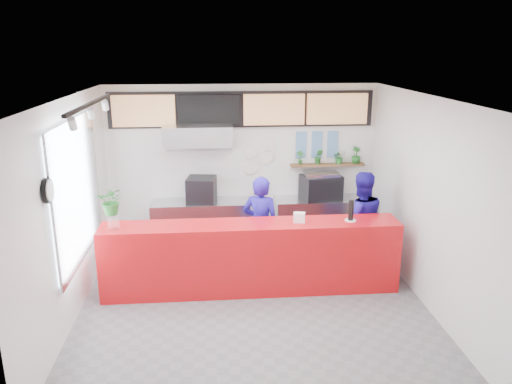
% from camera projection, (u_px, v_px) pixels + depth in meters
% --- Properties ---
extents(floor, '(5.00, 5.00, 0.00)m').
position_uv_depth(floor, '(253.00, 302.00, 7.40)').
color(floor, slate).
rests_on(floor, ground).
extents(ceiling, '(5.00, 5.00, 0.00)m').
position_uv_depth(ceiling, '(253.00, 98.00, 6.55)').
color(ceiling, silver).
extents(wall_back, '(5.00, 0.00, 5.00)m').
position_uv_depth(wall_back, '(243.00, 165.00, 9.36)').
color(wall_back, white).
rests_on(wall_back, ground).
extents(wall_left, '(0.00, 5.00, 5.00)m').
position_uv_depth(wall_left, '(70.00, 211.00, 6.77)').
color(wall_left, white).
rests_on(wall_left, ground).
extents(wall_right, '(0.00, 5.00, 5.00)m').
position_uv_depth(wall_right, '(426.00, 202.00, 7.18)').
color(wall_right, white).
rests_on(wall_right, ground).
extents(service_counter, '(4.50, 0.60, 1.10)m').
position_uv_depth(service_counter, '(251.00, 257.00, 7.62)').
color(service_counter, red).
rests_on(service_counter, ground).
extents(cream_band, '(5.00, 0.02, 0.80)m').
position_uv_depth(cream_band, '(242.00, 106.00, 9.04)').
color(cream_band, beige).
rests_on(cream_band, wall_back).
extents(prep_bench, '(1.80, 0.60, 0.90)m').
position_uv_depth(prep_bench, '(201.00, 224.00, 9.31)').
color(prep_bench, '#B2B5BA').
rests_on(prep_bench, ground).
extents(panini_oven, '(0.57, 0.57, 0.45)m').
position_uv_depth(panini_oven, '(202.00, 190.00, 9.12)').
color(panini_oven, black).
rests_on(panini_oven, prep_bench).
extents(extraction_hood, '(1.20, 0.70, 0.35)m').
position_uv_depth(extraction_hood, '(198.00, 135.00, 8.78)').
color(extraction_hood, '#B2B5BA').
rests_on(extraction_hood, ceiling).
extents(hood_lip, '(1.20, 0.69, 0.31)m').
position_uv_depth(hood_lip, '(199.00, 146.00, 8.84)').
color(hood_lip, '#B2B5BA').
rests_on(hood_lip, ceiling).
extents(right_bench, '(1.80, 0.60, 0.90)m').
position_uv_depth(right_bench, '(322.00, 221.00, 9.50)').
color(right_bench, '#B2B5BA').
rests_on(right_bench, ground).
extents(espresso_machine, '(0.79, 0.63, 0.45)m').
position_uv_depth(espresso_machine, '(321.00, 187.00, 9.30)').
color(espresso_machine, black).
rests_on(espresso_machine, right_bench).
extents(espresso_tray, '(0.63, 0.43, 0.06)m').
position_uv_depth(espresso_tray, '(321.00, 174.00, 9.23)').
color(espresso_tray, silver).
rests_on(espresso_tray, espresso_machine).
extents(herb_shelf, '(1.40, 0.18, 0.04)m').
position_uv_depth(herb_shelf, '(327.00, 165.00, 9.40)').
color(herb_shelf, brown).
rests_on(herb_shelf, wall_back).
extents(menu_board_far_left, '(1.10, 0.10, 0.55)m').
position_uv_depth(menu_board_far_left, '(144.00, 111.00, 8.81)').
color(menu_board_far_left, tan).
rests_on(menu_board_far_left, wall_back).
extents(menu_board_mid_left, '(1.10, 0.10, 0.55)m').
position_uv_depth(menu_board_mid_left, '(210.00, 110.00, 8.90)').
color(menu_board_mid_left, black).
rests_on(menu_board_mid_left, wall_back).
extents(menu_board_mid_right, '(1.10, 0.10, 0.55)m').
position_uv_depth(menu_board_mid_right, '(274.00, 110.00, 9.00)').
color(menu_board_mid_right, tan).
rests_on(menu_board_mid_right, wall_back).
extents(menu_board_far_right, '(1.10, 0.10, 0.55)m').
position_uv_depth(menu_board_far_right, '(337.00, 109.00, 9.09)').
color(menu_board_far_right, tan).
rests_on(menu_board_far_right, wall_back).
extents(soffit, '(4.80, 0.04, 0.65)m').
position_uv_depth(soffit, '(242.00, 109.00, 9.03)').
color(soffit, black).
rests_on(soffit, wall_back).
extents(window_pane, '(0.04, 2.20, 1.90)m').
position_uv_depth(window_pane, '(76.00, 191.00, 7.00)').
color(window_pane, silver).
rests_on(window_pane, wall_left).
extents(window_frame, '(0.03, 2.30, 2.00)m').
position_uv_depth(window_frame, '(78.00, 191.00, 7.00)').
color(window_frame, '#B2B5BA').
rests_on(window_frame, wall_left).
extents(wall_clock_rim, '(0.05, 0.30, 0.30)m').
position_uv_depth(wall_clock_rim, '(47.00, 191.00, 5.76)').
color(wall_clock_rim, black).
rests_on(wall_clock_rim, wall_left).
extents(wall_clock_face, '(0.02, 0.26, 0.26)m').
position_uv_depth(wall_clock_face, '(50.00, 191.00, 5.76)').
color(wall_clock_face, white).
rests_on(wall_clock_face, wall_left).
extents(track_rail, '(0.05, 2.40, 0.04)m').
position_uv_depth(track_rail, '(90.00, 104.00, 6.40)').
color(track_rail, black).
rests_on(track_rail, ceiling).
extents(dec_plate_a, '(0.24, 0.03, 0.24)m').
position_uv_depth(dec_plate_a, '(251.00, 152.00, 9.28)').
color(dec_plate_a, silver).
rests_on(dec_plate_a, wall_back).
extents(dec_plate_b, '(0.24, 0.03, 0.24)m').
position_uv_depth(dec_plate_b, '(267.00, 157.00, 9.33)').
color(dec_plate_b, silver).
rests_on(dec_plate_b, wall_back).
extents(dec_plate_c, '(0.24, 0.03, 0.24)m').
position_uv_depth(dec_plate_c, '(251.00, 168.00, 9.36)').
color(dec_plate_c, silver).
rests_on(dec_plate_c, wall_back).
extents(dec_plate_d, '(0.24, 0.03, 0.24)m').
position_uv_depth(dec_plate_d, '(269.00, 144.00, 9.26)').
color(dec_plate_d, silver).
rests_on(dec_plate_d, wall_back).
extents(photo_frame_a, '(0.20, 0.02, 0.25)m').
position_uv_depth(photo_frame_a, '(301.00, 138.00, 9.29)').
color(photo_frame_a, '#598CBF').
rests_on(photo_frame_a, wall_back).
extents(photo_frame_b, '(0.20, 0.02, 0.25)m').
position_uv_depth(photo_frame_b, '(317.00, 138.00, 9.32)').
color(photo_frame_b, '#598CBF').
rests_on(photo_frame_b, wall_back).
extents(photo_frame_c, '(0.20, 0.02, 0.25)m').
position_uv_depth(photo_frame_c, '(333.00, 138.00, 9.34)').
color(photo_frame_c, '#598CBF').
rests_on(photo_frame_c, wall_back).
extents(photo_frame_d, '(0.20, 0.02, 0.25)m').
position_uv_depth(photo_frame_d, '(301.00, 151.00, 9.36)').
color(photo_frame_d, '#598CBF').
rests_on(photo_frame_d, wall_back).
extents(photo_frame_e, '(0.20, 0.02, 0.25)m').
position_uv_depth(photo_frame_e, '(317.00, 151.00, 9.39)').
color(photo_frame_e, '#598CBF').
rests_on(photo_frame_e, wall_back).
extents(photo_frame_f, '(0.20, 0.02, 0.25)m').
position_uv_depth(photo_frame_f, '(332.00, 151.00, 9.41)').
color(photo_frame_f, '#598CBF').
rests_on(photo_frame_f, wall_back).
extents(staff_center, '(0.71, 0.60, 1.67)m').
position_uv_depth(staff_center, '(261.00, 226.00, 8.13)').
color(staff_center, '#211699').
rests_on(staff_center, ground).
extents(staff_right, '(0.85, 0.67, 1.71)m').
position_uv_depth(staff_right, '(360.00, 222.00, 8.25)').
color(staff_right, '#211699').
rests_on(staff_right, ground).
extents(herb_a, '(0.15, 0.12, 0.26)m').
position_uv_depth(herb_a, '(300.00, 158.00, 9.31)').
color(herb_a, '#276F28').
rests_on(herb_a, herb_shelf).
extents(herb_b, '(0.18, 0.16, 0.28)m').
position_uv_depth(herb_b, '(318.00, 157.00, 9.34)').
color(herb_b, '#276F28').
rests_on(herb_b, herb_shelf).
extents(herb_c, '(0.23, 0.20, 0.26)m').
position_uv_depth(herb_c, '(339.00, 157.00, 9.38)').
color(herb_c, '#276F28').
rests_on(herb_c, herb_shelf).
extents(herb_d, '(0.22, 0.21, 0.32)m').
position_uv_depth(herb_d, '(356.00, 155.00, 9.39)').
color(herb_d, '#276F28').
rests_on(herb_d, herb_shelf).
extents(glass_vase, '(0.17, 0.17, 0.21)m').
position_uv_depth(glass_vase, '(114.00, 222.00, 7.22)').
color(glass_vase, white).
rests_on(glass_vase, service_counter).
extents(basil_vase, '(0.38, 0.33, 0.41)m').
position_uv_depth(basil_vase, '(112.00, 201.00, 7.13)').
color(basil_vase, '#276F28').
rests_on(basil_vase, glass_vase).
extents(napkin_holder, '(0.19, 0.14, 0.15)m').
position_uv_depth(napkin_holder, '(299.00, 217.00, 7.50)').
color(napkin_holder, white).
rests_on(napkin_holder, service_counter).
extents(white_plate, '(0.21, 0.21, 0.01)m').
position_uv_depth(white_plate, '(350.00, 220.00, 7.58)').
color(white_plate, white).
rests_on(white_plate, service_counter).
extents(pepper_mill, '(0.10, 0.10, 0.31)m').
position_uv_depth(pepper_mill, '(351.00, 210.00, 7.53)').
color(pepper_mill, black).
rests_on(pepper_mill, white_plate).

